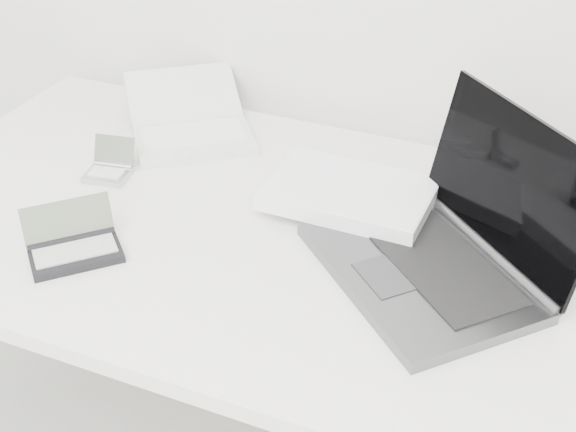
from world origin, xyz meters
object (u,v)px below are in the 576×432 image
at_px(desk, 313,258).
at_px(palmtop_charcoal, 74,247).
at_px(laptop_large, 408,225).
at_px(netbook_open_white, 191,126).

xyz_separation_m(desk, palmtop_charcoal, (-0.35, -0.20, 0.06)).
bearing_deg(palmtop_charcoal, laptop_large, -19.59).
bearing_deg(netbook_open_white, palmtop_charcoal, -124.20).
bearing_deg(palmtop_charcoal, desk, -15.02).
xyz_separation_m(desk, netbook_open_white, (-0.38, 0.25, 0.07)).
distance_m(netbook_open_white, palmtop_charcoal, 0.45).
relative_size(laptop_large, netbook_open_white, 1.50).
height_order(laptop_large, netbook_open_white, laptop_large).
xyz_separation_m(desk, laptop_large, (0.16, 0.04, 0.09)).
bearing_deg(netbook_open_white, desk, -71.12).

